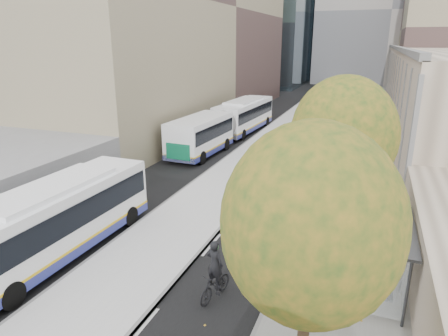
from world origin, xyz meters
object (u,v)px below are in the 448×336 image
at_px(bus_shelter, 391,238).
at_px(cyclist, 215,277).
at_px(bus_far, 228,122).
at_px(distant_car, 261,116).

height_order(bus_shelter, cyclist, bus_shelter).
relative_size(bus_shelter, bus_far, 0.24).
bearing_deg(bus_far, bus_shelter, -53.13).
height_order(bus_shelter, distant_car, bus_shelter).
bearing_deg(bus_far, distant_car, 90.80).
bearing_deg(cyclist, bus_shelter, 37.78).
xyz_separation_m(cyclist, distant_car, (-7.43, 33.14, -0.25)).
bearing_deg(distant_car, cyclist, -95.51).
distance_m(cyclist, distant_car, 33.96).
xyz_separation_m(bus_shelter, cyclist, (-5.73, -2.57, -1.34)).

